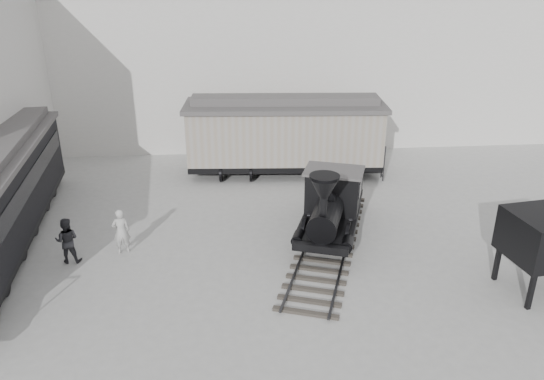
{
  "coord_description": "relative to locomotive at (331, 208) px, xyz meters",
  "views": [
    {
      "loc": [
        -2.17,
        -13.56,
        9.42
      ],
      "look_at": [
        -0.66,
        3.78,
        2.0
      ],
      "focal_mm": 35.0,
      "sensor_mm": 36.0,
      "label": 1
    }
  ],
  "objects": [
    {
      "name": "ground",
      "position": [
        -1.54,
        -3.85,
        -1.18
      ],
      "size": [
        90.0,
        90.0,
        0.0
      ],
      "primitive_type": "plane",
      "color": "#9E9E9B"
    },
    {
      "name": "visitor_b",
      "position": [
        -9.26,
        -1.03,
        -0.36
      ],
      "size": [
        0.8,
        0.63,
        1.63
      ],
      "primitive_type": "imported",
      "rotation": [
        0.0,
        0.0,
        3.16
      ],
      "color": "#29292D",
      "rests_on": "ground"
    },
    {
      "name": "visitor_a",
      "position": [
        -7.54,
        -0.56,
        -0.34
      ],
      "size": [
        0.7,
        0.56,
        1.67
      ],
      "primitive_type": "imported",
      "rotation": [
        0.0,
        0.0,
        3.43
      ],
      "color": "beige",
      "rests_on": "ground"
    },
    {
      "name": "north_wall",
      "position": [
        -1.54,
        11.14,
        4.37
      ],
      "size": [
        34.0,
        2.51,
        11.0
      ],
      "color": "silver",
      "rests_on": "ground"
    },
    {
      "name": "boxcar",
      "position": [
        -1.01,
        6.66,
        0.83
      ],
      "size": [
        9.54,
        3.55,
        3.84
      ],
      "rotation": [
        0.0,
        0.0,
        -0.07
      ],
      "color": "black",
      "rests_on": "ground"
    },
    {
      "name": "locomotive",
      "position": [
        0.0,
        0.0,
        0.0
      ],
      "size": [
        4.8,
        9.2,
        3.2
      ],
      "rotation": [
        0.0,
        0.0,
        -0.33
      ],
      "color": "#413D37",
      "rests_on": "ground"
    }
  ]
}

